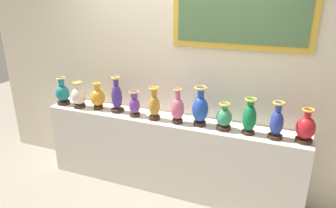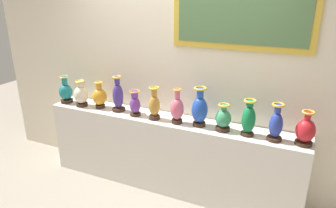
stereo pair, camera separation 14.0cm
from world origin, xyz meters
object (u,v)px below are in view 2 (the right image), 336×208
at_px(vase_jade, 223,119).
at_px(vase_ochre, 154,105).
at_px(vase_indigo, 118,96).
at_px(vase_violet, 135,104).
at_px(vase_rose, 177,109).
at_px(vase_sapphire, 200,109).
at_px(vase_teal, 66,92).
at_px(vase_cobalt, 276,125).
at_px(vase_emerald, 249,119).
at_px(vase_crimson, 305,131).
at_px(vase_amber, 100,97).
at_px(vase_ivory, 81,95).

bearing_deg(vase_jade, vase_ochre, -178.33).
xyz_separation_m(vase_indigo, vase_violet, (0.26, -0.05, -0.05)).
distance_m(vase_rose, vase_sapphire, 0.25).
height_order(vase_teal, vase_cobalt, vase_cobalt).
distance_m(vase_violet, vase_emerald, 1.27).
relative_size(vase_indigo, vase_ochre, 1.14).
distance_m(vase_violet, vase_crimson, 1.79).
height_order(vase_teal, vase_rose, vase_rose).
relative_size(vase_amber, vase_rose, 0.85).
distance_m(vase_amber, vase_sapphire, 1.28).
xyz_separation_m(vase_teal, vase_amber, (0.50, 0.02, 0.00)).
height_order(vase_emerald, vase_cobalt, vase_cobalt).
bearing_deg(vase_jade, vase_sapphire, 176.91).
height_order(vase_rose, vase_emerald, vase_rose).
distance_m(vase_ivory, vase_ochre, 1.01).
relative_size(vase_sapphire, vase_crimson, 1.27).
relative_size(vase_teal, vase_ochre, 0.93).
bearing_deg(vase_jade, vase_rose, -177.56).
xyz_separation_m(vase_teal, vase_emerald, (2.29, -0.00, 0.03)).
distance_m(vase_rose, vase_jade, 0.50).
bearing_deg(vase_teal, vase_cobalt, -0.24).
xyz_separation_m(vase_teal, vase_indigo, (0.77, 0.03, 0.04)).
bearing_deg(vase_emerald, vase_rose, -178.65).
height_order(vase_indigo, vase_emerald, vase_indigo).
relative_size(vase_ivory, vase_crimson, 0.97).
xyz_separation_m(vase_rose, vase_cobalt, (1.01, 0.01, 0.00)).
height_order(vase_rose, vase_crimson, vase_rose).
relative_size(vase_indigo, vase_sapphire, 1.00).
height_order(vase_ivory, vase_emerald, vase_emerald).
relative_size(vase_amber, vase_violet, 1.11).
bearing_deg(vase_cobalt, vase_ivory, -179.74).
bearing_deg(vase_violet, vase_cobalt, 0.29).
height_order(vase_amber, vase_sapphire, vase_sapphire).
relative_size(vase_emerald, vase_crimson, 1.11).
height_order(vase_ivory, vase_crimson, vase_crimson).
bearing_deg(vase_ivory, vase_emerald, 0.51).
distance_m(vase_ivory, vase_sapphire, 1.53).
bearing_deg(vase_teal, vase_ochre, -0.99).
bearing_deg(vase_ochre, vase_teal, 179.01).
xyz_separation_m(vase_ivory, vase_ochre, (1.01, -0.00, 0.02)).
bearing_deg(vase_indigo, vase_cobalt, -1.27).
xyz_separation_m(vase_ivory, vase_cobalt, (2.29, 0.01, 0.02)).
bearing_deg(vase_rose, vase_cobalt, 0.56).
height_order(vase_teal, vase_sapphire, vase_sapphire).
bearing_deg(vase_teal, vase_sapphire, 0.47).
xyz_separation_m(vase_teal, vase_sapphire, (1.78, 0.01, 0.05)).
distance_m(vase_ivory, vase_jade, 1.78).
xyz_separation_m(vase_ochre, vase_emerald, (1.02, 0.02, 0.01)).
bearing_deg(vase_jade, vase_cobalt, -1.28).
height_order(vase_teal, vase_ivory, vase_teal).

